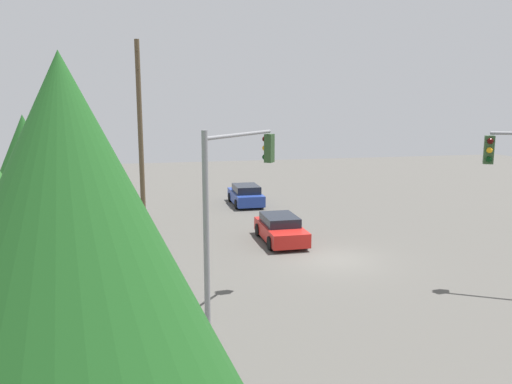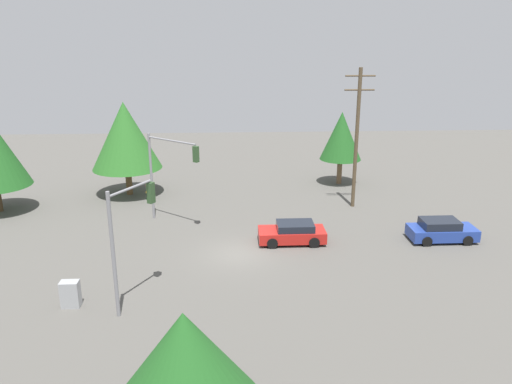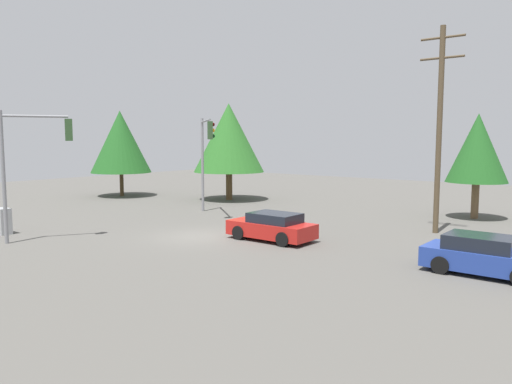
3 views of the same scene
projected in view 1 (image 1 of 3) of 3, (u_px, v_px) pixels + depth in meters
ground_plane at (334, 259)px, 22.75m from camera, size 80.00×80.00×0.00m
sedan_red at (280, 229)px, 25.62m from camera, size 4.25×1.98×1.35m
sedan_blue at (246, 195)px, 34.94m from camera, size 4.25×1.99×1.42m
traffic_signal_main at (235, 187)px, 16.33m from camera, size 3.72×3.12×6.26m
utility_pole_tall at (140, 129)px, 28.61m from camera, size 2.20×0.28×10.55m
tree_right at (25, 153)px, 27.70m from camera, size 3.63×3.63×6.44m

